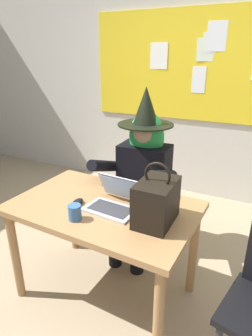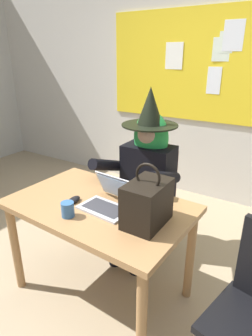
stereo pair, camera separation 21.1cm
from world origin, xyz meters
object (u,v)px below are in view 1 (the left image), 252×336
(coffee_mug, at_px, (75,212))
(desk_main, at_px, (104,218))
(chair_at_desk, at_px, (146,192))
(laptop, at_px, (115,201))
(person_costumed, at_px, (142,167))
(handbag, at_px, (156,202))
(computer_mouse, at_px, (78,202))

(coffee_mug, bearing_deg, desk_main, 74.78)
(chair_at_desk, relative_size, laptop, 2.59)
(chair_at_desk, bearing_deg, laptop, 5.44)
(person_costumed, height_order, handbag, person_costumed)
(laptop, bearing_deg, desk_main, -169.82)
(person_costumed, bearing_deg, computer_mouse, -14.69)
(chair_at_desk, distance_m, person_costumed, 0.31)
(person_costumed, distance_m, laptop, 0.62)
(handbag, bearing_deg, desk_main, 174.30)
(chair_at_desk, height_order, handbag, handbag)
(coffee_mug, bearing_deg, laptop, 58.54)
(chair_at_desk, xyz_separation_m, laptop, (0.08, -0.73, 0.28))
(person_costumed, distance_m, computer_mouse, 0.71)
(chair_at_desk, relative_size, handbag, 2.38)
(desk_main, distance_m, handbag, 0.45)
(computer_mouse, distance_m, handbag, 0.55)
(computer_mouse, relative_size, coffee_mug, 1.09)
(desk_main, height_order, chair_at_desk, chair_at_desk)
(chair_at_desk, relative_size, person_costumed, 0.62)
(desk_main, height_order, coffee_mug, coffee_mug)
(computer_mouse, distance_m, coffee_mug, 0.19)
(computer_mouse, height_order, coffee_mug, coffee_mug)
(computer_mouse, bearing_deg, chair_at_desk, 73.66)
(chair_at_desk, bearing_deg, handbag, 25.12)
(laptop, xyz_separation_m, computer_mouse, (-0.24, -0.08, -0.03))
(handbag, bearing_deg, computer_mouse, -176.64)
(chair_at_desk, distance_m, coffee_mug, 1.02)
(desk_main, bearing_deg, laptop, 5.73)
(handbag, bearing_deg, chair_at_desk, 115.68)
(chair_at_desk, height_order, coffee_mug, chair_at_desk)
(chair_at_desk, bearing_deg, desk_main, -1.00)
(person_costumed, bearing_deg, chair_at_desk, 179.70)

